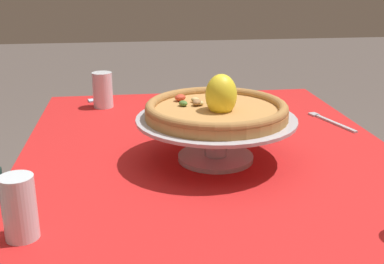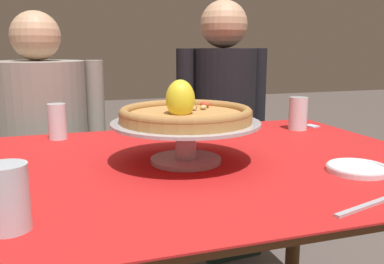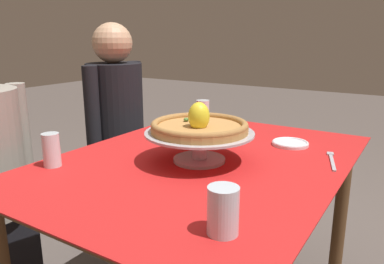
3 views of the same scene
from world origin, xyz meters
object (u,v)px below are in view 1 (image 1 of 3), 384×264
object	(u,v)px
water_glass_back_left	(20,211)
dinner_fork	(330,121)
sugar_packet	(95,100)
pizza	(217,109)
water_glass_back_right	(103,92)
pizza_stand	(216,130)
side_plate	(260,111)

from	to	relation	value
water_glass_back_left	dinner_fork	bearing A→B (deg)	-54.55
dinner_fork	sugar_packet	xyz separation A→B (m)	(0.35, 0.74, -0.00)
pizza	water_glass_back_right	size ratio (longest dim) A/B	2.87
pizza_stand	side_plate	world-z (taller)	pizza_stand
water_glass_back_right	pizza	bearing A→B (deg)	-150.52
pizza_stand	sugar_packet	size ratio (longest dim) A/B	7.86
dinner_fork	pizza	bearing A→B (deg)	122.71
pizza	sugar_packet	world-z (taller)	pizza
pizza	sugar_packet	size ratio (longest dim) A/B	6.93
water_glass_back_right	dinner_fork	world-z (taller)	water_glass_back_right
pizza	side_plate	xyz separation A→B (m)	(0.38, -0.22, -0.12)
pizza	side_plate	distance (m)	0.45
water_glass_back_right	water_glass_back_left	bearing A→B (deg)	172.72
water_glass_back_left	pizza_stand	bearing A→B (deg)	-51.84
pizza_stand	sugar_packet	world-z (taller)	pizza_stand
water_glass_back_right	water_glass_back_left	size ratio (longest dim) A/B	1.02
pizza	water_glass_back_right	world-z (taller)	pizza
pizza_stand	pizza	bearing A→B (deg)	-163.91
pizza_stand	pizza	world-z (taller)	pizza
pizza_stand	dinner_fork	size ratio (longest dim) A/B	1.88
pizza	side_plate	size ratio (longest dim) A/B	2.32
water_glass_back_left	water_glass_back_right	bearing A→B (deg)	-7.28
pizza	water_glass_back_right	distance (m)	0.61
sugar_packet	pizza_stand	bearing A→B (deg)	-151.55
water_glass_back_right	side_plate	world-z (taller)	water_glass_back_right
dinner_fork	side_plate	bearing A→B (deg)	59.04
water_glass_back_left	sugar_packet	distance (m)	0.93
pizza	dinner_fork	xyz separation A→B (m)	(0.26, -0.41, -0.13)
pizza	water_glass_back_right	bearing A→B (deg)	29.48
pizza	sugar_packet	bearing A→B (deg)	28.43
water_glass_back_left	sugar_packet	size ratio (longest dim) A/B	2.36
pizza	water_glass_back_left	xyz separation A→B (m)	(-0.32, 0.41, -0.08)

